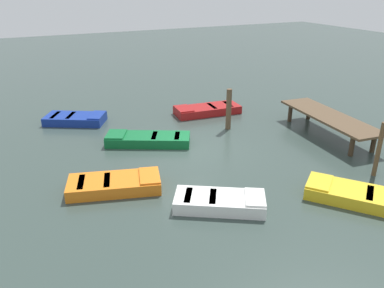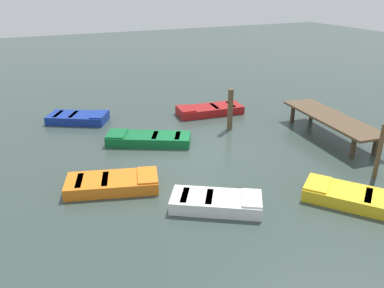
% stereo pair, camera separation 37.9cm
% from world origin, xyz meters
% --- Properties ---
extents(ground_plane, '(80.00, 80.00, 0.00)m').
position_xyz_m(ground_plane, '(0.00, 0.00, 0.00)').
color(ground_plane, '#33423D').
extents(dock_segment, '(5.61, 2.11, 0.95)m').
position_xyz_m(dock_segment, '(1.01, 6.37, 0.84)').
color(dock_segment, brown).
rests_on(dock_segment, ground_plane).
extents(rowboat_green, '(2.71, 3.73, 0.46)m').
position_xyz_m(rowboat_green, '(-1.60, -1.36, 0.22)').
color(rowboat_green, '#0F602D').
rests_on(rowboat_green, ground_plane).
extents(rowboat_white, '(2.48, 3.01, 0.46)m').
position_xyz_m(rowboat_white, '(4.21, -1.06, 0.22)').
color(rowboat_white, silver).
rests_on(rowboat_white, ground_plane).
extents(rowboat_red, '(1.63, 3.53, 0.46)m').
position_xyz_m(rowboat_red, '(-4.11, 2.86, 0.22)').
color(rowboat_red, maroon).
rests_on(rowboat_red, ground_plane).
extents(rowboat_orange, '(2.15, 3.32, 0.46)m').
position_xyz_m(rowboat_orange, '(1.68, -3.70, 0.22)').
color(rowboat_orange, orange).
rests_on(rowboat_orange, ground_plane).
extents(rowboat_yellow, '(3.43, 3.11, 0.46)m').
position_xyz_m(rowboat_yellow, '(5.84, 3.13, 0.22)').
color(rowboat_yellow, gold).
rests_on(rowboat_yellow, ground_plane).
extents(rowboat_blue, '(2.61, 3.16, 0.46)m').
position_xyz_m(rowboat_blue, '(-5.66, -3.67, 0.22)').
color(rowboat_blue, navy).
rests_on(rowboat_blue, ground_plane).
extents(mooring_piling_far_left, '(0.25, 0.25, 1.94)m').
position_xyz_m(mooring_piling_far_left, '(-1.66, 2.71, 0.97)').
color(mooring_piling_far_left, brown).
rests_on(mooring_piling_far_left, ground_plane).
extents(mooring_piling_center, '(0.16, 0.16, 2.04)m').
position_xyz_m(mooring_piling_center, '(4.75, 5.06, 1.02)').
color(mooring_piling_center, brown).
rests_on(mooring_piling_center, ground_plane).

